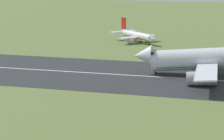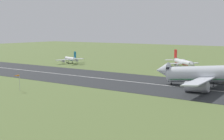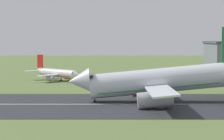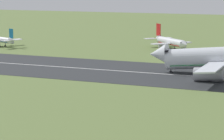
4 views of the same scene
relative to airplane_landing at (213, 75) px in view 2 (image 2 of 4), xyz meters
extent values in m
plane|color=olive|center=(-12.37, -63.21, -5.37)|extent=(743.66, 743.66, 0.00)
cube|color=#2B2D30|center=(-12.37, -4.25, -5.34)|extent=(503.66, 40.98, 0.06)
cube|color=silver|center=(-12.37, -4.25, -5.30)|extent=(453.29, 0.70, 0.01)
cylinder|color=silver|center=(-0.44, -0.01, 0.23)|extent=(35.46, 6.78, 9.50)
cone|color=silver|center=(-20.77, -0.25, 0.23)|extent=(6.35, 6.43, 6.84)
cube|color=black|center=(-17.63, -0.22, 1.50)|extent=(1.20, 5.41, 0.54)
cube|color=#1E7238|center=(-0.44, -0.01, -1.52)|extent=(31.42, 6.42, 3.06)
cube|color=silver|center=(-1.30, 13.26, -0.88)|extent=(6.05, 20.26, 0.92)
cylinder|color=#A8A8B2|center=(-2.44, 11.63, -3.10)|extent=(8.63, 4.04, 4.67)
cube|color=silver|center=(-0.97, -13.28, -0.88)|extent=(6.05, 20.26, 0.92)
cylinder|color=#A8A8B2|center=(-2.15, -11.68, -3.10)|extent=(8.63, 4.04, 4.67)
cylinder|color=black|center=(-16.71, -0.20, -4.16)|extent=(0.24, 0.24, 2.42)
cylinder|color=black|center=(-16.71, -0.20, -5.15)|extent=(0.84, 0.84, 0.44)
cylinder|color=black|center=(-0.68, 3.80, -4.16)|extent=(0.24, 0.24, 2.42)
cylinder|color=black|center=(-0.68, 3.80, -5.15)|extent=(0.84, 0.84, 0.44)
cylinder|color=black|center=(-0.59, -3.82, -4.16)|extent=(0.24, 0.24, 2.42)
cylinder|color=black|center=(-0.59, -3.82, -5.15)|extent=(0.84, 0.84, 0.44)
cylinder|color=white|center=(-104.21, 36.24, -2.36)|extent=(11.98, 6.55, 2.39)
cone|color=white|center=(-110.77, 38.79, -2.36)|extent=(2.87, 3.01, 2.39)
cone|color=white|center=(-97.32, 33.55, -1.93)|extent=(3.45, 3.04, 2.15)
cube|color=black|center=(-109.67, 38.36, -1.88)|extent=(1.76, 2.29, 0.44)
cube|color=#146B9E|center=(-104.21, 36.24, -3.01)|extent=(10.82, 6.01, 0.20)
cube|color=white|center=(-102.39, 41.57, -2.77)|extent=(5.11, 9.00, 0.40)
cylinder|color=#A8A8B2|center=(-103.03, 41.05, -3.77)|extent=(3.43, 2.51, 1.48)
cube|color=white|center=(-106.48, 31.08, -2.77)|extent=(5.11, 9.00, 0.40)
cylinder|color=#A8A8B2|center=(-106.60, 31.89, -3.77)|extent=(3.43, 2.51, 1.48)
cube|color=#146B9E|center=(-97.72, 33.71, 0.87)|extent=(2.52, 1.20, 4.06)
cube|color=white|center=(-96.25, 36.38, -2.00)|extent=(3.44, 4.23, 0.24)
cube|color=white|center=(-98.45, 30.75, -2.00)|extent=(3.44, 4.23, 0.24)
cylinder|color=black|center=(-108.65, 37.96, -4.46)|extent=(0.24, 0.24, 1.82)
cylinder|color=black|center=(-108.65, 37.96, -5.15)|extent=(0.84, 0.84, 0.44)
cylinder|color=black|center=(-103.45, 37.48, -4.46)|extent=(0.24, 0.24, 1.82)
cylinder|color=black|center=(-103.45, 37.48, -5.15)|extent=(0.84, 0.84, 0.44)
cylinder|color=black|center=(-104.49, 34.81, -4.46)|extent=(0.24, 0.24, 1.82)
cylinder|color=black|center=(-104.49, 34.81, -5.15)|extent=(0.84, 0.84, 0.44)
cylinder|color=silver|center=(-33.37, 55.98, -2.24)|extent=(16.26, 15.49, 3.13)
cone|color=silver|center=(-25.28, 48.42, -2.24)|extent=(4.20, 4.21, 3.13)
cone|color=silver|center=(-41.80, 63.87, -1.67)|extent=(4.67, 4.63, 2.82)
cube|color=black|center=(-26.41, 49.47, -1.61)|extent=(2.62, 2.70, 0.44)
cube|color=red|center=(-33.37, 55.98, -3.10)|extent=(14.74, 14.06, 0.20)
cube|color=silver|center=(-36.74, 51.81, -2.79)|extent=(7.44, 7.65, 0.40)
cylinder|color=#A8A8B2|center=(-35.87, 51.82, -4.01)|extent=(4.30, 4.20, 1.94)
cube|color=silver|center=(-29.43, 59.62, -2.79)|extent=(7.44, 7.65, 0.40)
cylinder|color=#A8A8B2|center=(-29.39, 58.76, -4.01)|extent=(4.30, 4.20, 1.94)
cube|color=red|center=(-41.39, 63.48, 1.99)|extent=(2.68, 2.53, 5.33)
cube|color=silver|center=(-44.39, 60.86, -1.77)|extent=(5.45, 5.54, 0.24)
cube|color=silver|center=(-38.97, 66.65, -1.77)|extent=(5.45, 5.54, 0.24)
cylinder|color=black|center=(-27.18, 50.20, -4.59)|extent=(0.24, 0.24, 1.57)
cylinder|color=black|center=(-27.18, 50.20, -5.15)|extent=(0.84, 0.84, 0.44)
cylinder|color=black|center=(-34.73, 54.68, -4.59)|extent=(0.24, 0.24, 1.57)
cylinder|color=black|center=(-34.73, 54.68, -5.15)|extent=(0.84, 0.84, 0.44)
cylinder|color=black|center=(-32.16, 57.43, -4.59)|extent=(0.24, 0.24, 1.57)
cylinder|color=black|center=(-32.16, 57.43, -5.15)|extent=(0.84, 0.84, 0.44)
cylinder|color=#B7B7BC|center=(-58.03, -43.76, -2.42)|extent=(0.14, 0.14, 5.89)
cone|color=orange|center=(-58.46, -44.87, 0.27)|extent=(1.30, 2.15, 0.60)
camera|label=1|loc=(2.55, -130.79, 26.44)|focal=70.00mm
camera|label=2|loc=(33.63, -118.77, 17.17)|focal=50.00mm
camera|label=3|loc=(-12.21, -113.04, 11.22)|focal=70.00mm
camera|label=4|loc=(29.77, -157.50, 22.22)|focal=85.00mm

